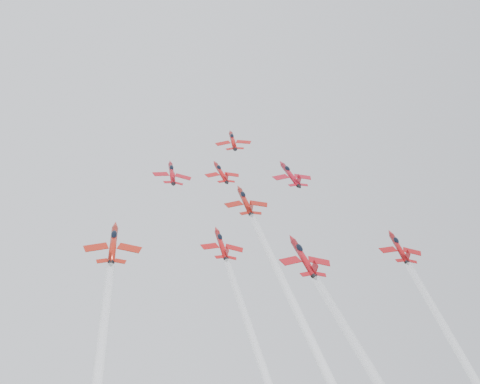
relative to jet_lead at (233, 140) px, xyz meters
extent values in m
cylinder|color=#AA1110|center=(0.00, -0.28, -0.32)|extent=(1.11, 8.55, 7.23)
cone|color=#AA1110|center=(0.00, 4.51, 3.57)|extent=(1.11, 2.43, 2.27)
cone|color=black|center=(0.00, -4.67, -3.89)|extent=(1.11, 1.64, 1.63)
ellipsoid|color=black|center=(0.00, 1.21, 1.54)|extent=(1.01, 2.30, 2.11)
cube|color=#AA1110|center=(-2.73, -0.87, -0.87)|extent=(4.11, 2.59, 1.23)
cube|color=#AA1110|center=(2.73, -0.87, -0.87)|extent=(4.11, 2.59, 1.23)
cube|color=#AA1110|center=(0.00, -4.50, -2.18)|extent=(0.12, 2.69, 2.72)
cube|color=#AA1110|center=(-1.42, -3.89, -3.25)|extent=(1.97, 1.28, 0.70)
cube|color=#AA1110|center=(1.42, -3.89, -3.25)|extent=(1.97, 1.28, 0.70)
cylinder|color=#A70F1A|center=(-17.61, -15.99, -13.07)|extent=(1.05, 8.08, 6.83)
cone|color=#A70F1A|center=(-17.61, -11.46, -9.40)|extent=(1.05, 2.29, 2.14)
cone|color=black|center=(-17.61, -20.14, -16.44)|extent=(1.05, 1.55, 1.54)
ellipsoid|color=black|center=(-17.61, -14.58, -11.31)|extent=(0.96, 2.17, 1.99)
cube|color=#A70F1A|center=(-20.19, -16.55, -13.59)|extent=(3.88, 2.45, 1.16)
cube|color=#A70F1A|center=(-15.03, -16.55, -13.59)|extent=(3.88, 2.45, 1.16)
cube|color=#A70F1A|center=(-17.61, -19.97, -14.83)|extent=(0.11, 2.54, 2.57)
cube|color=#A70F1A|center=(-18.95, -19.40, -15.84)|extent=(1.87, 1.21, 0.66)
cube|color=#A70F1A|center=(-16.27, -19.40, -15.84)|extent=(1.87, 1.21, 0.66)
cylinder|color=#AE1012|center=(-5.86, -14.87, -12.16)|extent=(0.98, 7.56, 6.39)
cone|color=#AE1012|center=(-5.86, -10.64, -8.72)|extent=(0.98, 2.15, 2.00)
cone|color=black|center=(-5.86, -18.75, -15.31)|extent=(0.98, 1.45, 1.44)
ellipsoid|color=black|center=(-5.86, -13.55, -10.52)|extent=(0.89, 2.03, 1.86)
cube|color=#AE1012|center=(-8.27, -15.39, -12.64)|extent=(3.63, 2.29, 1.08)
cube|color=#AE1012|center=(-3.45, -15.39, -12.64)|extent=(3.63, 2.29, 1.08)
cube|color=#AE1012|center=(-5.86, -18.59, -13.80)|extent=(0.11, 2.37, 2.40)
cube|color=#AE1012|center=(-7.11, -18.06, -14.75)|extent=(1.74, 1.13, 0.62)
cube|color=#AE1012|center=(-4.61, -18.06, -14.75)|extent=(1.74, 1.13, 0.62)
cylinder|color=#A40F20|center=(11.38, -14.45, -11.82)|extent=(1.17, 9.00, 7.61)
cone|color=#A40F20|center=(11.38, -9.41, -7.73)|extent=(1.17, 2.56, 2.38)
cone|color=black|center=(11.38, -19.08, -15.58)|extent=(1.17, 1.73, 1.71)
ellipsoid|color=black|center=(11.38, -12.89, -9.87)|extent=(1.06, 2.42, 2.22)
cube|color=#A40F20|center=(8.51, -15.08, -12.40)|extent=(4.33, 2.73, 1.29)
cube|color=#A40F20|center=(14.25, -15.08, -12.40)|extent=(4.33, 2.73, 1.29)
cube|color=#A40F20|center=(11.38, -18.89, -13.78)|extent=(0.13, 2.83, 2.86)
cube|color=#A40F20|center=(9.89, -18.25, -14.91)|extent=(2.08, 1.35, 0.74)
cube|color=#A40F20|center=(12.87, -18.25, -14.91)|extent=(2.08, 1.35, 0.74)
cylinder|color=maroon|center=(-2.39, -25.13, -20.49)|extent=(1.13, 8.72, 7.37)
cone|color=maroon|center=(-2.39, -20.25, -16.53)|extent=(1.13, 2.47, 2.31)
cone|color=black|center=(-2.39, -29.62, -24.13)|extent=(1.13, 1.67, 1.66)
ellipsoid|color=black|center=(-2.39, -23.62, -18.60)|extent=(1.03, 2.35, 2.15)
cube|color=maroon|center=(-5.17, -25.74, -21.05)|extent=(4.19, 2.64, 1.25)
cube|color=maroon|center=(0.39, -25.74, -21.05)|extent=(4.19, 2.64, 1.25)
cube|color=maroon|center=(-2.39, -29.43, -22.39)|extent=(0.12, 2.74, 2.77)
cube|color=maroon|center=(-3.83, -28.82, -23.48)|extent=(2.01, 1.30, 0.71)
cube|color=maroon|center=(-0.95, -28.82, -23.48)|extent=(2.01, 1.30, 0.71)
cylinder|color=#A71D0F|center=(-30.47, -38.68, -31.49)|extent=(1.22, 9.41, 7.96)
cone|color=#A71D0F|center=(-30.47, -33.41, -27.21)|extent=(1.22, 2.67, 2.49)
cone|color=black|center=(-30.47, -43.52, -35.41)|extent=(1.22, 1.81, 1.79)
ellipsoid|color=black|center=(-30.47, -37.05, -29.44)|extent=(1.11, 2.53, 2.32)
cube|color=#A71D0F|center=(-33.47, -39.34, -32.09)|extent=(4.52, 2.85, 1.35)
cube|color=#A71D0F|center=(-27.47, -39.34, -32.09)|extent=(4.52, 2.85, 1.35)
cube|color=#A71D0F|center=(-30.47, -43.33, -33.53)|extent=(0.13, 2.96, 2.99)
cube|color=#A71D0F|center=(-32.03, -42.66, -34.71)|extent=(2.17, 1.41, 0.77)
cube|color=#A71D0F|center=(-28.91, -42.66, -34.71)|extent=(2.17, 1.41, 0.77)
cylinder|color=#AC1012|center=(-10.12, -38.22, -31.11)|extent=(0.99, 7.62, 6.45)
cone|color=#AC1012|center=(-10.12, -33.95, -27.64)|extent=(0.99, 2.16, 2.02)
cone|color=black|center=(-10.12, -42.14, -34.29)|extent=(0.99, 1.46, 1.45)
ellipsoid|color=black|center=(-10.12, -36.89, -29.45)|extent=(0.90, 2.05, 1.88)
cube|color=#AC1012|center=(-12.56, -38.75, -31.60)|extent=(3.66, 2.31, 1.09)
cube|color=#AC1012|center=(-7.69, -38.75, -31.60)|extent=(3.66, 2.31, 1.09)
cube|color=#AC1012|center=(-10.12, -41.98, -32.77)|extent=(0.11, 2.40, 2.42)
cube|color=#AC1012|center=(-11.39, -41.44, -33.72)|extent=(1.76, 1.14, 0.62)
cube|color=#AC1012|center=(-8.86, -41.44, -33.72)|extent=(1.76, 1.14, 0.62)
cylinder|color=#A30F17|center=(5.29, -41.29, -33.60)|extent=(1.23, 9.44, 7.98)
cone|color=#A30F17|center=(5.29, -36.01, -29.31)|extent=(1.23, 2.68, 2.50)
cone|color=black|center=(5.29, -46.14, -37.54)|extent=(1.23, 1.81, 1.80)
ellipsoid|color=black|center=(5.29, -39.65, -31.55)|extent=(1.12, 2.54, 2.33)
cube|color=#A30F17|center=(2.28, -41.95, -34.21)|extent=(4.54, 2.86, 1.35)
cube|color=#A30F17|center=(8.30, -41.95, -34.21)|extent=(4.54, 2.86, 1.35)
cube|color=#A30F17|center=(5.29, -45.95, -35.66)|extent=(0.13, 2.97, 3.00)
cube|color=#A30F17|center=(3.73, -45.28, -36.84)|extent=(2.18, 1.41, 0.77)
cube|color=#A30F17|center=(6.85, -45.28, -36.84)|extent=(2.18, 1.41, 0.77)
cylinder|color=maroon|center=(26.90, -38.26, -31.14)|extent=(1.05, 8.11, 6.86)
cone|color=maroon|center=(26.90, -33.72, -27.46)|extent=(1.05, 2.30, 2.15)
cone|color=black|center=(26.90, -42.43, -34.52)|extent=(1.05, 1.56, 1.54)
ellipsoid|color=black|center=(26.90, -36.85, -29.38)|extent=(0.96, 2.18, 2.00)
cube|color=maroon|center=(24.31, -38.83, -31.66)|extent=(3.90, 2.46, 1.16)
cube|color=maroon|center=(29.49, -38.83, -31.66)|extent=(3.90, 2.46, 1.16)
cube|color=maroon|center=(26.90, -42.26, -32.91)|extent=(0.11, 2.55, 2.58)
cube|color=maroon|center=(25.56, -41.68, -33.92)|extent=(1.87, 1.21, 0.66)
cube|color=maroon|center=(28.24, -41.68, -33.92)|extent=(1.87, 1.21, 0.66)
camera|label=1|loc=(-31.52, -151.48, -40.83)|focal=45.00mm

